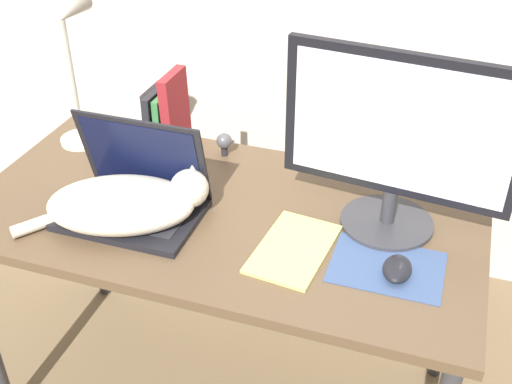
% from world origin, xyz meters
% --- Properties ---
extents(desk, '(1.34, 0.69, 0.72)m').
position_xyz_m(desk, '(0.00, 0.35, 0.65)').
color(desk, brown).
rests_on(desk, ground_plane).
extents(laptop, '(0.35, 0.24, 0.25)m').
position_xyz_m(laptop, '(-0.21, 0.27, 0.77)').
color(laptop, black).
rests_on(laptop, desk).
extents(cat, '(0.45, 0.33, 0.14)m').
position_xyz_m(cat, '(-0.21, 0.22, 0.78)').
color(cat, beige).
rests_on(cat, desk).
extents(external_monitor, '(0.56, 0.23, 0.46)m').
position_xyz_m(external_monitor, '(0.42, 0.42, 0.96)').
color(external_monitor, '#333338').
rests_on(external_monitor, desk).
extents(mousepad, '(0.26, 0.19, 0.00)m').
position_xyz_m(mousepad, '(0.44, 0.25, 0.72)').
color(mousepad, '#384C75').
rests_on(mousepad, desk).
extents(computer_mouse, '(0.07, 0.10, 0.03)m').
position_xyz_m(computer_mouse, '(0.47, 0.23, 0.74)').
color(computer_mouse, black).
rests_on(computer_mouse, mousepad).
extents(book_row, '(0.13, 0.16, 0.25)m').
position_xyz_m(book_row, '(-0.29, 0.59, 0.83)').
color(book_row, white).
rests_on(book_row, desk).
extents(desk_lamp, '(0.17, 0.17, 0.50)m').
position_xyz_m(desk_lamp, '(-0.51, 0.52, 1.06)').
color(desk_lamp, beige).
rests_on(desk_lamp, desk).
extents(notepad, '(0.19, 0.28, 0.01)m').
position_xyz_m(notepad, '(0.22, 0.24, 0.73)').
color(notepad, '#E5DB6B').
rests_on(notepad, desk).
extents(webcam, '(0.05, 0.05, 0.07)m').
position_xyz_m(webcam, '(-0.10, 0.61, 0.77)').
color(webcam, '#232328').
rests_on(webcam, desk).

